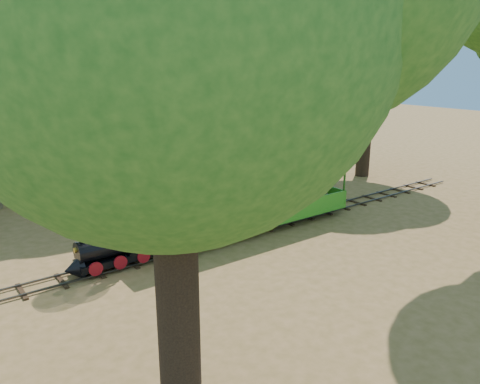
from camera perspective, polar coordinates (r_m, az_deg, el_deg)
ground at (r=16.63m, az=2.86°, el=-4.39°), size 90.00×90.00×0.00m
track at (r=16.60m, az=2.86°, el=-4.17°), size 22.00×1.00×0.10m
locomotive at (r=13.46m, az=-15.92°, el=-1.94°), size 2.76×1.30×3.17m
carriage_front at (r=15.05m, az=-3.94°, el=-3.34°), size 3.96×1.62×2.06m
carriage_rear at (r=17.38m, az=7.04°, el=-0.68°), size 3.96×1.62×2.06m
oak_nc at (r=23.11m, az=-17.55°, el=20.44°), size 9.09×8.00×11.13m
oak_ne at (r=25.00m, az=1.71°, el=20.13°), size 7.71×6.78×10.39m
oak_e at (r=24.23m, az=15.60°, el=18.18°), size 7.53×6.62×9.67m
fence at (r=22.94m, az=-9.90°, el=2.60°), size 18.10×0.10×1.00m
shrub_west at (r=22.22m, az=-25.44°, el=1.63°), size 2.52×1.94×1.75m
shrub_mid_w at (r=24.12m, az=-10.75°, el=4.23°), size 2.89×2.22×2.00m
shrub_mid_e at (r=25.35m, az=-5.57°, el=4.31°), size 2.03×1.56×1.40m
shrub_east at (r=28.47m, az=3.96°, el=6.09°), size 2.69×2.07×1.86m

